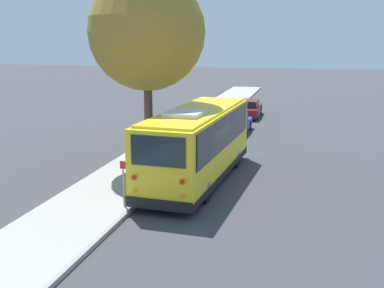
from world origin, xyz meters
The scene contains 10 objects.
ground_plane centered at (0.00, 0.00, 0.00)m, with size 160.00×160.00×0.00m, color #3D3D3F.
sidewalk_slab centered at (0.00, 3.34, 0.07)m, with size 80.00×3.23×0.15m, color #A3A099.
curb_strip centered at (0.00, 1.66, 0.07)m, with size 80.00×0.14×0.15m, color gray.
shuttle_bus centered at (0.68, 0.22, 1.76)m, with size 9.50×3.05×3.29m.
parked_sedan_blue centered at (11.67, 0.35, 0.59)m, with size 4.27×1.83×1.27m.
parked_sedan_maroon centered at (18.32, 0.33, 0.62)m, with size 4.65×1.84×1.33m.
street_tree centered at (2.16, 2.87, 6.67)m, with size 5.23×5.23×9.57m.
sign_post_near centered at (-3.45, 1.96, 1.01)m, with size 0.06×0.22×1.67m.
sign_post_far centered at (-2.21, 1.96, 0.80)m, with size 0.06×0.06×1.29m.
fire_hydrant centered at (7.47, 2.17, 0.55)m, with size 0.22×0.22×0.81m.
Camera 1 is at (-18.81, -4.38, 6.09)m, focal length 45.00 mm.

